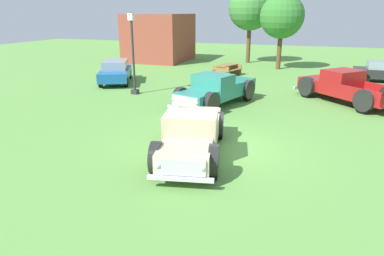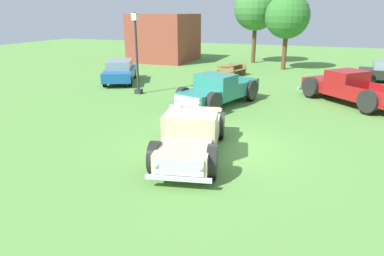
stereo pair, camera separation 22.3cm
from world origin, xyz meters
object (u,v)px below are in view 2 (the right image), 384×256
object	(u,v)px
picnic_table	(232,69)
pickup_truck_behind_left	(345,87)
sedan_distant_b	(120,71)
pickup_truck_foreground	(190,138)
pickup_truck_behind_right	(215,92)
oak_tree_east	(256,8)
lamp_post_far	(137,52)
oak_tree_west	(287,16)

from	to	relation	value
picnic_table	pickup_truck_behind_left	bearing A→B (deg)	-37.14
sedan_distant_b	picnic_table	world-z (taller)	sedan_distant_b
pickup_truck_foreground	pickup_truck_behind_right	bearing A→B (deg)	100.48
pickup_truck_behind_left	oak_tree_east	distance (m)	15.21
pickup_truck_behind_left	lamp_post_far	world-z (taller)	lamp_post_far
pickup_truck_behind_left	picnic_table	size ratio (longest dim) A/B	2.33
sedan_distant_b	pickup_truck_behind_left	bearing A→B (deg)	-2.14
pickup_truck_foreground	oak_tree_east	size ratio (longest dim) A/B	0.76
pickup_truck_foreground	pickup_truck_behind_left	size ratio (longest dim) A/B	0.98
pickup_truck_behind_right	oak_tree_west	size ratio (longest dim) A/B	0.94
pickup_truck_foreground	lamp_post_far	size ratio (longest dim) A/B	1.14
pickup_truck_behind_right	lamp_post_far	bearing A→B (deg)	166.31
oak_tree_east	oak_tree_west	size ratio (longest dim) A/B	1.14
picnic_table	pickup_truck_foreground	bearing A→B (deg)	-80.18
lamp_post_far	pickup_truck_behind_left	bearing A→B (deg)	10.72
picnic_table	oak_tree_east	size ratio (longest dim) A/B	0.33
picnic_table	oak_tree_west	world-z (taller)	oak_tree_west
pickup_truck_behind_left	sedan_distant_b	size ratio (longest dim) A/B	1.11
lamp_post_far	picnic_table	xyz separation A→B (m)	(3.42, 7.57, -1.81)
pickup_truck_behind_left	pickup_truck_behind_right	xyz separation A→B (m)	(-5.88, -3.22, -0.03)
picnic_table	oak_tree_east	xyz separation A→B (m)	(0.13, 7.27, 4.20)
pickup_truck_behind_left	oak_tree_west	size ratio (longest dim) A/B	0.88
lamp_post_far	pickup_truck_behind_right	bearing A→B (deg)	-13.69
sedan_distant_b	oak_tree_east	bearing A→B (deg)	62.87
pickup_truck_foreground	oak_tree_east	xyz separation A→B (m)	(-2.48, 22.34, 4.00)
pickup_truck_behind_right	lamp_post_far	world-z (taller)	lamp_post_far
sedan_distant_b	oak_tree_west	xyz separation A→B (m)	(9.34, 9.32, 3.32)
pickup_truck_behind_left	pickup_truck_behind_right	world-z (taller)	pickup_truck_behind_left
oak_tree_east	pickup_truck_foreground	bearing A→B (deg)	-83.67
lamp_post_far	sedan_distant_b	bearing A→B (deg)	137.40
sedan_distant_b	oak_tree_west	size ratio (longest dim) A/B	0.80
picnic_table	oak_tree_east	world-z (taller)	oak_tree_east
sedan_distant_b	picnic_table	bearing A→B (deg)	39.20
lamp_post_far	picnic_table	bearing A→B (deg)	65.72
sedan_distant_b	picnic_table	xyz separation A→B (m)	(6.18, 5.04, -0.26)
oak_tree_east	lamp_post_far	bearing A→B (deg)	-103.44
sedan_distant_b	oak_tree_east	world-z (taller)	oak_tree_east
pickup_truck_foreground	oak_tree_west	world-z (taller)	oak_tree_west
lamp_post_far	pickup_truck_foreground	bearing A→B (deg)	-51.21
pickup_truck_behind_right	oak_tree_east	bearing A→B (deg)	94.68
pickup_truck_foreground	sedan_distant_b	world-z (taller)	pickup_truck_foreground
pickup_truck_foreground	oak_tree_east	distance (m)	22.83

